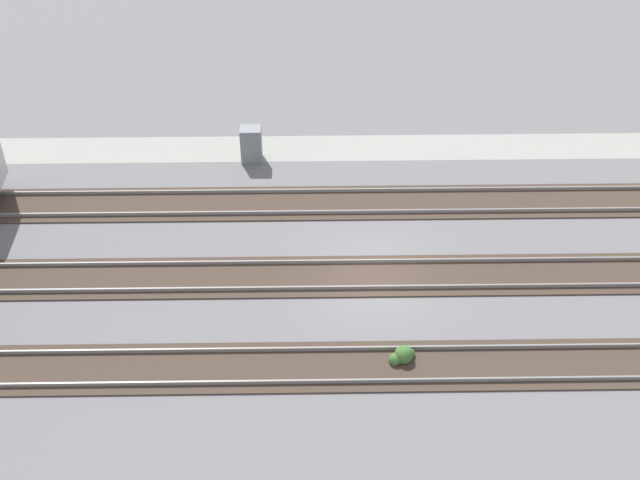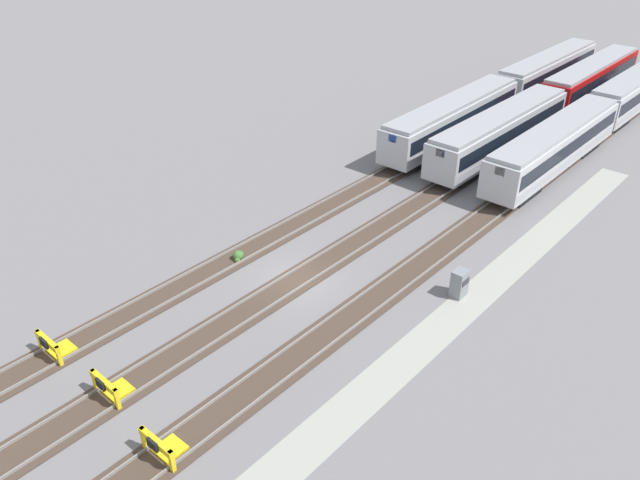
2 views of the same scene
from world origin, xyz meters
name	(u,v)px [view 1 (image 1 of 2)]	position (x,y,z in m)	size (l,w,h in m)	color
ground_plane	(373,277)	(0.00, 0.00, 0.00)	(400.00, 400.00, 0.00)	slate
service_walkway	(362,148)	(0.00, -8.41, 0.00)	(54.00, 2.00, 0.01)	#9E9E93
rail_track_nearest	(367,202)	(0.00, -4.43, 0.04)	(90.00, 2.23, 0.21)	#47382D
rail_track_near_inner	(374,276)	(0.00, 0.00, 0.04)	(90.00, 2.24, 0.21)	#47382D
rail_track_middle	(382,366)	(0.00, 4.43, 0.04)	(90.00, 2.23, 0.21)	#47382D
electrical_cabinet	(251,144)	(4.82, -7.62, 0.80)	(0.90, 0.73, 1.60)	gray
weed_clump	(403,356)	(-0.71, 4.16, 0.24)	(0.92, 0.70, 0.64)	#427033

